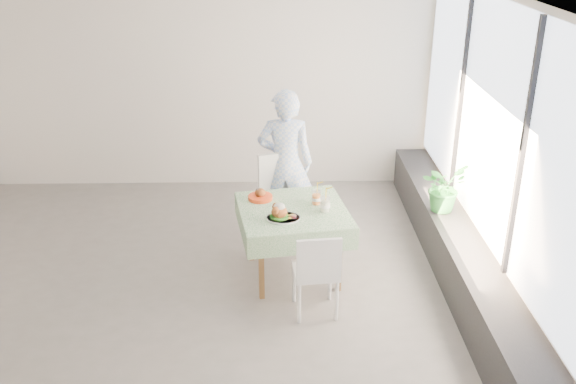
{
  "coord_description": "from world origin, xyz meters",
  "views": [
    {
      "loc": [
        0.97,
        -5.68,
        3.44
      ],
      "look_at": [
        1.09,
        0.08,
        0.9
      ],
      "focal_mm": 40.0,
      "sensor_mm": 36.0,
      "label": 1
    }
  ],
  "objects_px": {
    "chair_far": "(285,216)",
    "juice_cup_orange": "(316,198)",
    "potted_plant": "(444,187)",
    "diner": "(285,163)",
    "cafe_table": "(293,234)",
    "main_dish": "(281,214)",
    "chair_near": "(315,287)"
  },
  "relations": [
    {
      "from": "cafe_table",
      "to": "main_dish",
      "type": "height_order",
      "value": "main_dish"
    },
    {
      "from": "diner",
      "to": "potted_plant",
      "type": "distance_m",
      "value": 1.74
    },
    {
      "from": "chair_far",
      "to": "diner",
      "type": "relative_size",
      "value": 0.58
    },
    {
      "from": "main_dish",
      "to": "juice_cup_orange",
      "type": "relative_size",
      "value": 1.17
    },
    {
      "from": "main_dish",
      "to": "cafe_table",
      "type": "bearing_deg",
      "value": 61.66
    },
    {
      "from": "chair_far",
      "to": "juice_cup_orange",
      "type": "height_order",
      "value": "juice_cup_orange"
    },
    {
      "from": "juice_cup_orange",
      "to": "chair_far",
      "type": "bearing_deg",
      "value": 116.17
    },
    {
      "from": "chair_near",
      "to": "juice_cup_orange",
      "type": "xyz_separation_m",
      "value": [
        0.05,
        0.79,
        0.55
      ]
    },
    {
      "from": "cafe_table",
      "to": "chair_far",
      "type": "xyz_separation_m",
      "value": [
        -0.07,
        0.74,
        -0.15
      ]
    },
    {
      "from": "cafe_table",
      "to": "chair_near",
      "type": "height_order",
      "value": "chair_near"
    },
    {
      "from": "potted_plant",
      "to": "main_dish",
      "type": "bearing_deg",
      "value": -158.24
    },
    {
      "from": "chair_far",
      "to": "juice_cup_orange",
      "type": "distance_m",
      "value": 0.86
    },
    {
      "from": "diner",
      "to": "potted_plant",
      "type": "bearing_deg",
      "value": 166.02
    },
    {
      "from": "chair_far",
      "to": "diner",
      "type": "bearing_deg",
      "value": 87.05
    },
    {
      "from": "diner",
      "to": "potted_plant",
      "type": "relative_size",
      "value": 3.21
    },
    {
      "from": "diner",
      "to": "main_dish",
      "type": "height_order",
      "value": "diner"
    },
    {
      "from": "potted_plant",
      "to": "cafe_table",
      "type": "bearing_deg",
      "value": -163.83
    },
    {
      "from": "juice_cup_orange",
      "to": "potted_plant",
      "type": "xyz_separation_m",
      "value": [
        1.37,
        0.35,
        -0.04
      ]
    },
    {
      "from": "chair_near",
      "to": "diner",
      "type": "height_order",
      "value": "diner"
    },
    {
      "from": "cafe_table",
      "to": "main_dish",
      "type": "distance_m",
      "value": 0.42
    },
    {
      "from": "chair_far",
      "to": "chair_near",
      "type": "relative_size",
      "value": 1.17
    },
    {
      "from": "chair_near",
      "to": "potted_plant",
      "type": "xyz_separation_m",
      "value": [
        1.42,
        1.14,
        0.5
      ]
    },
    {
      "from": "diner",
      "to": "potted_plant",
      "type": "height_order",
      "value": "diner"
    },
    {
      "from": "chair_near",
      "to": "main_dish",
      "type": "bearing_deg",
      "value": 124.09
    },
    {
      "from": "chair_far",
      "to": "potted_plant",
      "type": "xyz_separation_m",
      "value": [
        1.68,
        -0.27,
        0.46
      ]
    },
    {
      "from": "juice_cup_orange",
      "to": "diner",
      "type": "bearing_deg",
      "value": 109.14
    },
    {
      "from": "chair_far",
      "to": "potted_plant",
      "type": "relative_size",
      "value": 1.87
    },
    {
      "from": "main_dish",
      "to": "potted_plant",
      "type": "xyz_separation_m",
      "value": [
        1.73,
        0.69,
        -0.03
      ]
    },
    {
      "from": "chair_far",
      "to": "main_dish",
      "type": "relative_size",
      "value": 3.04
    },
    {
      "from": "chair_near",
      "to": "juice_cup_orange",
      "type": "relative_size",
      "value": 3.03
    },
    {
      "from": "chair_near",
      "to": "chair_far",
      "type": "bearing_deg",
      "value": 100.32
    },
    {
      "from": "cafe_table",
      "to": "juice_cup_orange",
      "type": "xyz_separation_m",
      "value": [
        0.23,
        0.11,
        0.35
      ]
    }
  ]
}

